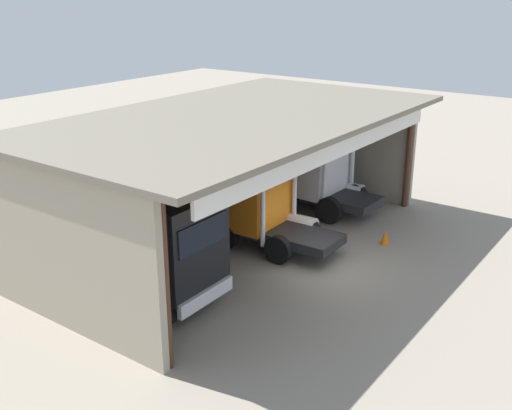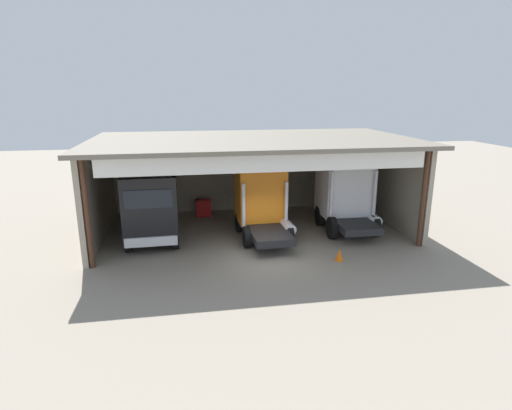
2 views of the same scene
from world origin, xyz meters
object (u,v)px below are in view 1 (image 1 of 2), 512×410
at_px(truck_orange_center_bay, 258,198).
at_px(traffic_cone, 385,237).
at_px(truck_white_center_left_bay, 316,167).
at_px(truck_black_left_bay, 164,247).
at_px(oil_drum, 211,199).
at_px(tool_cart, 131,230).

bearing_deg(truck_orange_center_bay, traffic_cone, -56.44).
height_order(truck_white_center_left_bay, traffic_cone, truck_white_center_left_bay).
xyz_separation_m(truck_black_left_bay, truck_white_center_left_bay, (10.25, 0.73, -0.00)).
distance_m(truck_black_left_bay, truck_white_center_left_bay, 10.27).
relative_size(oil_drum, traffic_cone, 1.56).
bearing_deg(tool_cart, oil_drum, -0.43).
bearing_deg(tool_cart, traffic_cone, -54.99).
height_order(oil_drum, traffic_cone, oil_drum).
xyz_separation_m(truck_white_center_left_bay, tool_cart, (-7.52, 3.78, -1.44)).
xyz_separation_m(tool_cart, traffic_cone, (5.64, -8.05, -0.22)).
distance_m(oil_drum, traffic_cone, 8.07).
height_order(truck_black_left_bay, traffic_cone, truck_black_left_bay).
xyz_separation_m(truck_orange_center_bay, tool_cart, (-2.84, 4.04, -1.37)).
distance_m(truck_orange_center_bay, oil_drum, 4.68).
distance_m(truck_black_left_bay, truck_orange_center_bay, 5.59).
bearing_deg(oil_drum, tool_cart, 179.57).
bearing_deg(tool_cart, truck_orange_center_bay, -54.92).
height_order(truck_black_left_bay, tool_cart, truck_black_left_bay).
bearing_deg(truck_white_center_left_bay, truck_black_left_bay, -174.23).
distance_m(truck_white_center_left_bay, tool_cart, 8.54).
height_order(truck_white_center_left_bay, tool_cart, truck_white_center_left_bay).
relative_size(truck_white_center_left_bay, oil_drum, 5.29).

